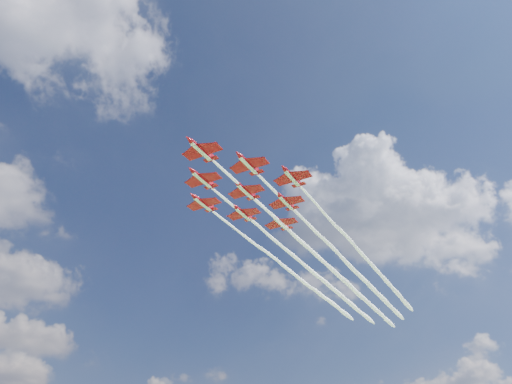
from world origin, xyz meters
TOP-DOWN VIEW (x-y plane):
  - jet_lead at (32.62, 19.67)m, footprint 109.84×55.78m
  - jet_row2_port at (45.07, 18.04)m, footprint 109.84×55.78m
  - jet_row2_starb at (39.06, 30.45)m, footprint 109.84×55.78m
  - jet_row3_port at (57.53, 16.41)m, footprint 109.84×55.78m
  - jet_row3_centre at (51.52, 28.82)m, footprint 109.84×55.78m
  - jet_row3_starb at (45.51, 41.23)m, footprint 109.84×55.78m
  - jet_row4_port at (63.97, 27.19)m, footprint 109.84×55.78m
  - jet_row4_starb at (57.97, 39.60)m, footprint 109.84×55.78m
  - jet_tail at (70.42, 37.97)m, footprint 109.84×55.78m

SIDE VIEW (x-z plane):
  - jet_lead at x=32.62m, z-range 79.66..82.48m
  - jet_row2_port at x=45.07m, z-range 79.66..82.48m
  - jet_row2_starb at x=39.06m, z-range 79.66..82.48m
  - jet_row3_port at x=57.53m, z-range 79.66..82.48m
  - jet_row3_centre at x=51.52m, z-range 79.66..82.48m
  - jet_row3_starb at x=45.51m, z-range 79.66..82.48m
  - jet_row4_port at x=63.97m, z-range 79.66..82.48m
  - jet_row4_starb at x=57.97m, z-range 79.66..82.48m
  - jet_tail at x=70.42m, z-range 79.66..82.48m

